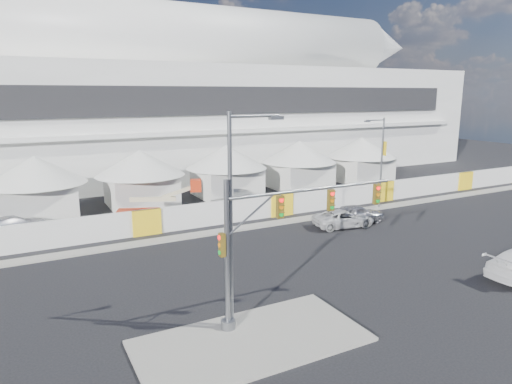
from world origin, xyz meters
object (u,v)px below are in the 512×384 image
pickup_curb (344,218)px  lot_car_c (14,225)px  streetlight_curb (380,157)px  boom_lift (147,211)px  streetlight_median (236,207)px  sedan_silver (356,214)px  traffic_mast (268,240)px

pickup_curb → lot_car_c: lot_car_c is taller
pickup_curb → streetlight_curb: 8.59m
boom_lift → streetlight_median: bearing=-71.1°
lot_car_c → streetlight_median: streetlight_median is taller
streetlight_median → lot_car_c: bearing=113.3°
pickup_curb → boom_lift: size_ratio=0.68×
streetlight_median → streetlight_curb: bearing=33.2°
sedan_silver → traffic_mast: bearing=133.1°
pickup_curb → streetlight_median: streetlight_median is taller
sedan_silver → traffic_mast: traffic_mast is taller
traffic_mast → streetlight_curb: streetlight_curb is taller
pickup_curb → lot_car_c: size_ratio=1.00×
boom_lift → streetlight_curb: bearing=6.4°
traffic_mast → streetlight_curb: bearing=35.5°
sedan_silver → pickup_curb: 1.64m
sedan_silver → lot_car_c: bearing=74.6°
sedan_silver → lot_car_c: size_ratio=0.95×
sedan_silver → pickup_curb: size_ratio=0.94×
lot_car_c → boom_lift: 10.07m
pickup_curb → boom_lift: (-13.72, 8.96, 0.27)m
sedan_silver → streetlight_median: 20.28m
lot_car_c → boom_lift: boom_lift is taller
pickup_curb → streetlight_median: (-14.70, -10.67, 5.06)m
streetlight_curb → lot_car_c: bearing=167.2°
sedan_silver → traffic_mast: (-14.72, -11.17, 3.22)m
pickup_curb → streetlight_curb: (6.69, 3.34, 4.22)m
streetlight_median → streetlight_curb: (21.39, 14.01, -0.83)m
pickup_curb → boom_lift: 16.39m
sedan_silver → streetlight_curb: 7.20m
streetlight_median → traffic_mast: bearing=-5.6°
pickup_curb → boom_lift: bearing=66.2°
sedan_silver → streetlight_curb: size_ratio=0.56×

